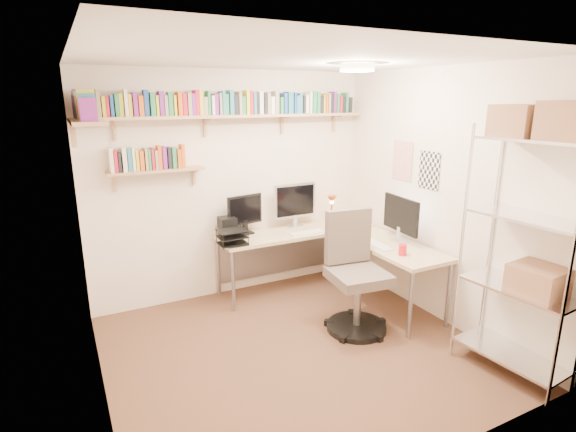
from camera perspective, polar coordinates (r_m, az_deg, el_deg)
name	(u,v)px	position (r m, az deg, el deg)	size (l,w,h in m)	color
ground	(296,350)	(4.24, 1.05, -16.62)	(3.20, 3.20, 0.00)	#4D2A21
room_shell	(298,181)	(3.68, 1.22, 4.46)	(3.24, 3.04, 2.52)	beige
wall_shelves	(198,116)	(4.67, -11.30, 12.31)	(3.12, 1.09, 0.80)	tan
corner_desk	(310,236)	(5.03, 2.79, -2.52)	(1.92, 1.87, 1.24)	#D2C288
office_chair	(355,281)	(4.44, 8.48, -8.12)	(0.61, 0.62, 1.16)	black
wire_rack	(538,198)	(3.82, 29.19, 2.05)	(0.50, 0.91, 2.19)	silver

